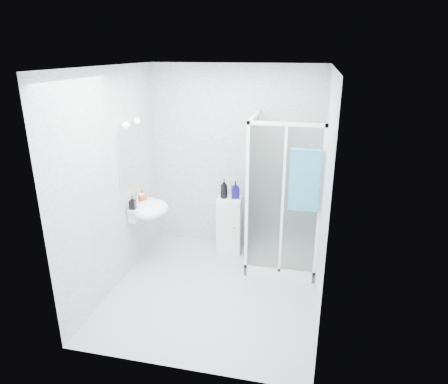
% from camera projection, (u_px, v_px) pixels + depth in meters
% --- Properties ---
extents(room, '(2.40, 2.60, 2.60)m').
position_uv_depth(room, '(213.00, 189.00, 4.42)').
color(room, silver).
rests_on(room, ground).
extents(shower_enclosure, '(0.90, 0.95, 2.00)m').
position_uv_depth(shower_enclosure, '(277.00, 235.00, 5.27)').
color(shower_enclosure, white).
rests_on(shower_enclosure, ground).
extents(wall_basin, '(0.46, 0.56, 0.35)m').
position_uv_depth(wall_basin, '(148.00, 209.00, 5.21)').
color(wall_basin, white).
rests_on(wall_basin, ground).
extents(mirror, '(0.02, 0.60, 0.70)m').
position_uv_depth(mirror, '(130.00, 156.00, 5.01)').
color(mirror, white).
rests_on(mirror, room).
extents(vanity_lights, '(0.10, 0.40, 0.08)m').
position_uv_depth(vanity_lights, '(131.00, 123.00, 4.86)').
color(vanity_lights, silver).
rests_on(vanity_lights, room).
extents(wall_hooks, '(0.23, 0.06, 0.03)m').
position_uv_depth(wall_hooks, '(217.00, 137.00, 5.52)').
color(wall_hooks, silver).
rests_on(wall_hooks, room).
extents(storage_cabinet, '(0.36, 0.37, 0.81)m').
position_uv_depth(storage_cabinet, '(229.00, 225.00, 5.68)').
color(storage_cabinet, white).
rests_on(storage_cabinet, ground).
extents(hand_towel, '(0.35, 0.05, 0.74)m').
position_uv_depth(hand_towel, '(305.00, 179.00, 4.52)').
color(hand_towel, teal).
rests_on(hand_towel, shower_enclosure).
extents(shampoo_bottle_a, '(0.13, 0.13, 0.27)m').
position_uv_depth(shampoo_bottle_a, '(224.00, 189.00, 5.52)').
color(shampoo_bottle_a, black).
rests_on(shampoo_bottle_a, storage_cabinet).
extents(shampoo_bottle_b, '(0.13, 0.14, 0.24)m').
position_uv_depth(shampoo_bottle_b, '(235.00, 190.00, 5.53)').
color(shampoo_bottle_b, '#0F0B46').
rests_on(shampoo_bottle_b, storage_cabinet).
extents(soap_dispenser_orange, '(0.13, 0.13, 0.16)m').
position_uv_depth(soap_dispenser_orange, '(142.00, 195.00, 5.29)').
color(soap_dispenser_orange, '#C04F16').
rests_on(soap_dispenser_orange, wall_basin).
extents(soap_dispenser_black, '(0.09, 0.09, 0.17)m').
position_uv_depth(soap_dispenser_black, '(132.00, 203.00, 5.01)').
color(soap_dispenser_black, black).
rests_on(soap_dispenser_black, wall_basin).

